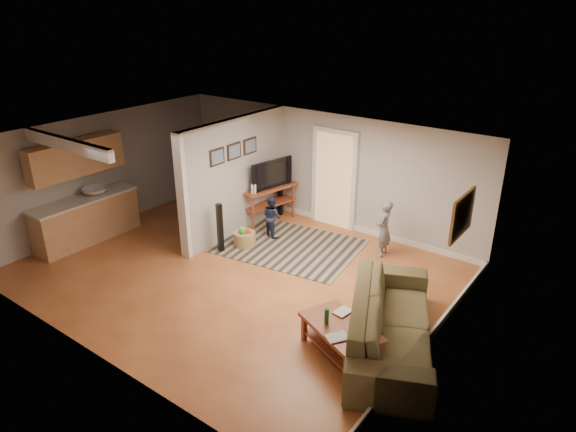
% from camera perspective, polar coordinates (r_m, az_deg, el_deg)
% --- Properties ---
extents(ground, '(7.50, 7.50, 0.00)m').
position_cam_1_polar(ground, '(9.72, -5.80, -6.20)').
color(ground, brown).
rests_on(ground, ground).
extents(room_shell, '(7.54, 6.02, 2.52)m').
position_cam_1_polar(room_shell, '(10.08, -9.04, 3.84)').
color(room_shell, '#A6A39F').
rests_on(room_shell, ground).
extents(area_rug, '(3.07, 2.43, 0.01)m').
position_cam_1_polar(area_rug, '(10.62, 0.04, -3.33)').
color(area_rug, black).
rests_on(area_rug, ground).
extents(sofa, '(2.22, 3.08, 0.84)m').
position_cam_1_polar(sofa, '(7.96, 11.16, -13.94)').
color(sofa, '#433B21').
rests_on(sofa, ground).
extents(coffee_table, '(1.38, 1.12, 0.71)m').
position_cam_1_polar(coffee_table, '(7.50, 6.03, -12.70)').
color(coffee_table, maroon).
rests_on(coffee_table, ground).
extents(tv_console, '(0.77, 1.44, 1.18)m').
position_cam_1_polar(tv_console, '(11.46, -2.16, 2.92)').
color(tv_console, maroon).
rests_on(tv_console, ground).
extents(speaker_left, '(0.13, 0.13, 1.03)m').
position_cam_1_polar(speaker_left, '(10.29, -7.56, -1.32)').
color(speaker_left, black).
rests_on(speaker_left, ground).
extents(speaker_right, '(0.12, 0.12, 1.04)m').
position_cam_1_polar(speaker_right, '(11.96, -0.86, 2.48)').
color(speaker_right, black).
rests_on(speaker_right, ground).
extents(toy_basket, '(0.45, 0.45, 0.40)m').
position_cam_1_polar(toy_basket, '(10.62, -4.85, -2.46)').
color(toy_basket, olive).
rests_on(toy_basket, ground).
extents(child, '(0.33, 0.45, 1.15)m').
position_cam_1_polar(child, '(10.45, 10.39, -4.27)').
color(child, slate).
rests_on(child, ground).
extents(toddler, '(0.52, 0.45, 0.90)m').
position_cam_1_polar(toddler, '(11.08, -1.78, -2.21)').
color(toddler, '#1C213C').
rests_on(toddler, ground).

